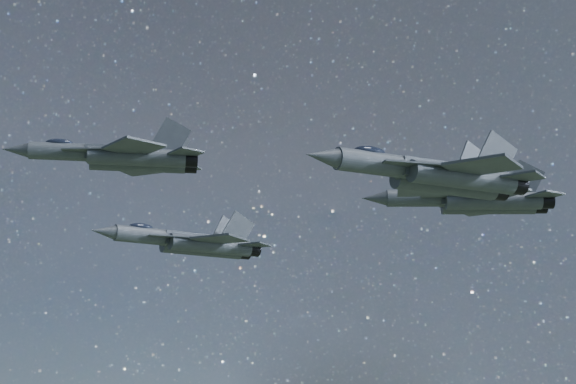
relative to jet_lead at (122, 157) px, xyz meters
name	(u,v)px	position (x,y,z in m)	size (l,w,h in m)	color
jet_lead	(122,157)	(0.00, 0.00, 0.00)	(15.59, 10.65, 3.92)	#373E45
jet_left	(193,243)	(11.82, 22.07, -2.35)	(19.52, 13.52, 4.90)	#373E45
jet_right	(437,175)	(17.68, -16.82, -3.88)	(16.56, 11.71, 4.20)	#373E45
jet_slot	(475,200)	(31.88, -0.78, -0.90)	(17.61, 11.62, 4.50)	#373E45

